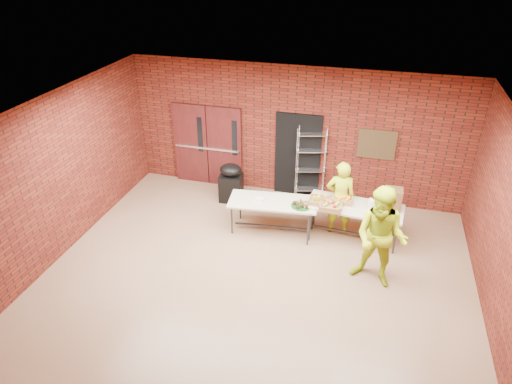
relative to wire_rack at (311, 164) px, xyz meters
The scene contains 19 objects.
room 3.42m from the wire_rack, 97.64° to the right, with size 8.08×7.08×3.28m.
double_doors 2.65m from the wire_rack, behind, with size 1.78×0.12×2.10m.
dark_doorway 0.39m from the wire_rack, 157.93° to the left, with size 1.10×0.06×2.10m, color black.
bronze_plaque 1.59m from the wire_rack, ahead, with size 0.85×0.04×0.70m, color #422E1A.
wire_rack is the anchor object (origin of this frame).
table_left 1.75m from the wire_rack, 107.60° to the right, with size 1.94×0.98×0.77m.
table_right 1.88m from the wire_rack, 51.20° to the right, with size 2.01×0.97×0.80m.
basket_bananas 1.60m from the wire_rack, 73.85° to the right, with size 0.44×0.34×0.14m.
basket_oranges 1.64m from the wire_rack, 56.51° to the right, with size 0.42×0.33×0.13m.
basket_apples 1.84m from the wire_rack, 67.69° to the right, with size 0.45×0.35×0.14m.
muffin_tray 1.71m from the wire_rack, 86.74° to the right, with size 0.43×0.43×0.11m.
napkin_box 1.89m from the wire_rack, 115.20° to the right, with size 0.17×0.11×0.06m, color white.
coffee_dispenser 2.34m from the wire_rack, 35.81° to the right, with size 0.34×0.31×0.45m, color #50341B.
cup_stack_front 2.17m from the wire_rack, 46.47° to the right, with size 0.08×0.08×0.24m, color white.
cup_stack_mid 2.29m from the wire_rack, 47.15° to the right, with size 0.08×0.08×0.25m, color white.
cup_stack_back 2.09m from the wire_rack, 45.43° to the right, with size 0.08×0.08×0.24m, color white.
covered_grill 1.96m from the wire_rack, 161.73° to the right, with size 0.56×0.48×0.97m.
volunteer_woman 1.52m from the wire_rack, 56.45° to the right, with size 0.61×0.40×1.68m, color #B0CC16.
volunteer_man 3.26m from the wire_rack, 58.33° to the right, with size 0.96×0.75×1.98m, color #B0CC16.
Camera 1 is at (1.77, -6.45, 5.68)m, focal length 32.00 mm.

